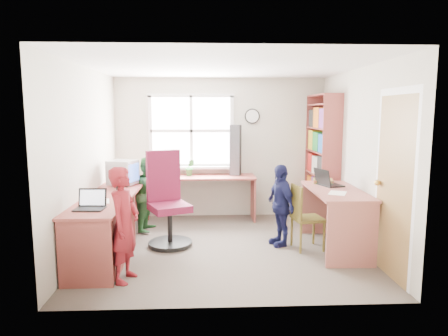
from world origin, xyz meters
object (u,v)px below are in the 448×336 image
(bookshelf, at_px, (322,162))
(person_green, at_px, (150,194))
(crt_monitor, at_px, (123,173))
(person_navy, at_px, (280,205))
(swivel_chair, at_px, (167,205))
(cd_tower, at_px, (236,150))
(l_desk, at_px, (122,221))
(right_desk, at_px, (336,206))
(laptop_right, at_px, (327,182))
(person_red, at_px, (124,225))
(wooden_chair, at_px, (303,215))
(potted_plant, at_px, (190,168))
(laptop_left, at_px, (91,204))

(bookshelf, xyz_separation_m, person_green, (-2.77, -0.33, -0.43))
(crt_monitor, distance_m, person_navy, 2.35)
(swivel_chair, bearing_deg, cd_tower, 27.43)
(bookshelf, xyz_separation_m, swivel_chair, (-2.43, -1.02, -0.45))
(l_desk, relative_size, crt_monitor, 6.46)
(bookshelf, bearing_deg, right_desk, -97.94)
(crt_monitor, bearing_deg, laptop_right, 9.04)
(swivel_chair, relative_size, person_red, 1.03)
(laptop_right, bearing_deg, l_desk, 81.44)
(cd_tower, bearing_deg, person_red, -100.65)
(swivel_chair, distance_m, laptop_right, 2.23)
(swivel_chair, distance_m, crt_monitor, 0.93)
(right_desk, bearing_deg, laptop_right, 99.46)
(cd_tower, xyz_separation_m, person_green, (-1.37, -0.64, -0.61))
(cd_tower, bearing_deg, laptop_right, -30.87)
(swivel_chair, distance_m, person_green, 0.76)
(person_green, bearing_deg, crt_monitor, 128.72)
(bookshelf, distance_m, person_navy, 1.50)
(wooden_chair, bearing_deg, person_navy, 137.14)
(bookshelf, bearing_deg, person_red, -141.34)
(swivel_chair, bearing_deg, person_red, -130.60)
(swivel_chair, distance_m, person_navy, 1.55)
(l_desk, height_order, person_red, person_red)
(l_desk, relative_size, person_navy, 2.63)
(potted_plant, xyz_separation_m, person_navy, (1.28, -1.40, -0.33))
(laptop_right, bearing_deg, cd_tower, 23.42)
(wooden_chair, xyz_separation_m, crt_monitor, (-2.52, 0.78, 0.46))
(laptop_left, bearing_deg, person_green, 78.37)
(laptop_left, distance_m, person_green, 1.74)
(laptop_right, xyz_separation_m, cd_tower, (-1.18, 1.34, 0.32))
(wooden_chair, bearing_deg, swivel_chair, 162.15)
(right_desk, height_order, potted_plant, potted_plant)
(cd_tower, bearing_deg, person_navy, -52.55)
(crt_monitor, distance_m, laptop_left, 1.48)
(swivel_chair, height_order, laptop_right, swivel_chair)
(right_desk, xyz_separation_m, cd_tower, (-1.22, 1.63, 0.60))
(l_desk, height_order, laptop_left, laptop_left)
(right_desk, bearing_deg, l_desk, -175.24)
(person_green, bearing_deg, wooden_chair, -104.98)
(swivel_chair, distance_m, laptop_left, 1.26)
(cd_tower, bearing_deg, wooden_chair, -46.28)
(laptop_left, xyz_separation_m, cd_tower, (1.79, 2.32, 0.38))
(laptop_right, relative_size, person_green, 0.37)
(l_desk, bearing_deg, swivel_chair, 40.96)
(swivel_chair, xyz_separation_m, laptop_right, (2.21, -0.01, 0.31))
(bookshelf, xyz_separation_m, cd_tower, (-1.40, 0.32, 0.18))
(l_desk, distance_m, swivel_chair, 0.70)
(person_green, bearing_deg, right_desk, -101.38)
(bookshelf, relative_size, potted_plant, 7.52)
(person_green, bearing_deg, l_desk, -179.96)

